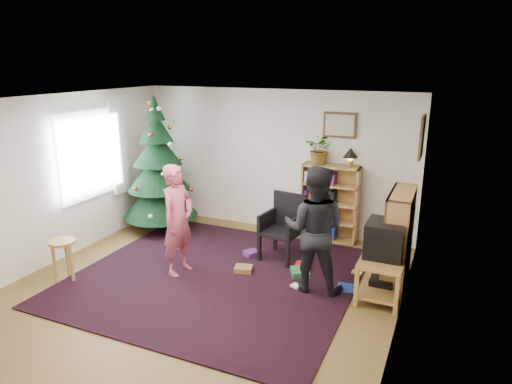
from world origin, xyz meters
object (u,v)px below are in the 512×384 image
at_px(table_lamp, 350,154).
at_px(picture_back, 340,125).
at_px(armchair, 284,224).
at_px(person_standing, 178,220).
at_px(person_by_chair, 315,229).
at_px(picture_right, 422,137).
at_px(potted_plant, 320,149).
at_px(bookshelf_back, 330,202).
at_px(crt_tv, 385,239).
at_px(bookshelf_right, 398,237).
at_px(stool, 63,250).
at_px(christmas_tree, 159,175).
at_px(tv_stand, 383,271).

bearing_deg(table_lamp, picture_back, 149.41).
height_order(armchair, person_standing, person_standing).
xyz_separation_m(armchair, person_by_chair, (0.72, -0.83, 0.30)).
relative_size(armchair, person_by_chair, 0.59).
bearing_deg(armchair, picture_right, 20.68).
bearing_deg(picture_right, table_lamp, 151.72).
bearing_deg(armchair, potted_plant, 84.24).
bearing_deg(person_by_chair, armchair, -54.62).
xyz_separation_m(picture_right, bookshelf_back, (-1.40, 0.59, -1.29)).
relative_size(picture_right, crt_tv, 1.16).
bearing_deg(person_by_chair, bookshelf_right, -152.39).
distance_m(stool, table_lamp, 4.53).
height_order(picture_right, person_by_chair, picture_right).
height_order(bookshelf_back, crt_tv, bookshelf_back).
relative_size(picture_right, christmas_tree, 0.25).
relative_size(person_standing, person_by_chair, 0.94).
height_order(bookshelf_right, table_lamp, table_lamp).
relative_size(stool, table_lamp, 1.88).
distance_m(armchair, person_standing, 1.65).
distance_m(picture_right, potted_plant, 1.75).
height_order(bookshelf_back, stool, bookshelf_back).
height_order(bookshelf_right, crt_tv, bookshelf_right).
relative_size(crt_tv, potted_plant, 1.02).
xyz_separation_m(picture_right, person_standing, (-3.02, -1.53, -1.15)).
bearing_deg(bookshelf_right, stool, 113.25).
xyz_separation_m(picture_back, potted_plant, (-0.27, -0.14, -0.40)).
bearing_deg(tv_stand, person_standing, -169.28).
relative_size(christmas_tree, bookshelf_back, 1.85).
relative_size(person_by_chair, table_lamp, 5.35).
distance_m(picture_back, christmas_tree, 3.27).
bearing_deg(person_by_chair, stool, 14.07).
relative_size(bookshelf_back, bookshelf_right, 1.00).
relative_size(picture_right, armchair, 0.59).
xyz_separation_m(tv_stand, crt_tv, (-0.00, 0.00, 0.45)).
xyz_separation_m(tv_stand, armchair, (-1.59, 0.60, 0.22)).
bearing_deg(stool, potted_plant, 47.35).
bearing_deg(tv_stand, crt_tv, 180.00).
xyz_separation_m(bookshelf_right, table_lamp, (-0.96, 1.17, 0.85)).
bearing_deg(armchair, tv_stand, -12.43).
height_order(bookshelf_back, person_standing, person_standing).
relative_size(stool, person_by_chair, 0.35).
distance_m(crt_tv, person_standing, 2.82).
distance_m(christmas_tree, armchair, 2.54).
relative_size(picture_back, potted_plant, 1.08).
bearing_deg(bookshelf_right, table_lamp, 39.35).
relative_size(person_by_chair, potted_plant, 3.34).
height_order(christmas_tree, armchair, christmas_tree).
bearing_deg(stool, crt_tv, 18.71).
distance_m(picture_back, armchair, 1.88).
xyz_separation_m(tv_stand, potted_plant, (-1.34, 1.60, 1.22)).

